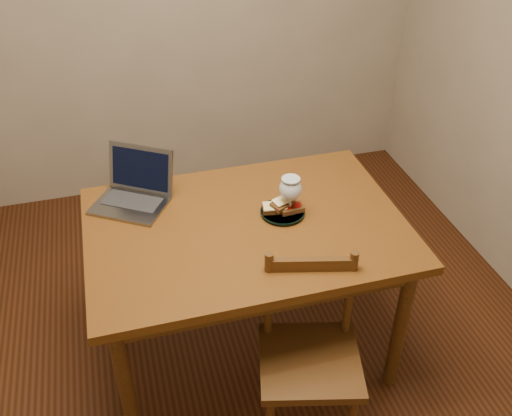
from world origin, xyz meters
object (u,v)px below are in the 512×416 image
object	(u,v)px
milk_glass	(290,196)
laptop	(135,188)
chair	(310,348)
table	(246,241)
plate	(283,212)

from	to	relation	value
milk_glass	laptop	size ratio (longest dim) A/B	0.45
chair	laptop	size ratio (longest dim) A/B	1.17
milk_glass	laptop	xyz separation A→B (m)	(-0.61, 0.28, -0.03)
chair	milk_glass	bearing A→B (deg)	96.75
milk_glass	laptop	bearing A→B (deg)	154.99
chair	laptop	distance (m)	1.00
table	laptop	world-z (taller)	laptop
chair	milk_glass	xyz separation A→B (m)	(0.06, 0.47, 0.38)
chair	plate	xyz separation A→B (m)	(0.03, 0.48, 0.30)
table	milk_glass	xyz separation A→B (m)	(0.19, 0.02, 0.18)
chair	laptop	world-z (taller)	laptop
plate	chair	bearing A→B (deg)	-94.07
plate	milk_glass	size ratio (longest dim) A/B	1.04
plate	milk_glass	world-z (taller)	milk_glass
table	chair	world-z (taller)	chair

